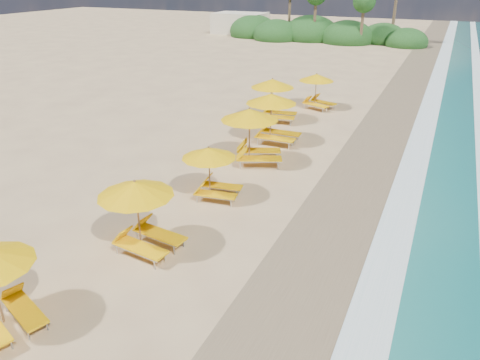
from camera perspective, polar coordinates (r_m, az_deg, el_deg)
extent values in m
plane|color=tan|center=(16.96, 0.00, -3.68)|extent=(160.00, 160.00, 0.00)
cube|color=#86704F|center=(15.93, 13.28, -6.43)|extent=(4.00, 160.00, 0.01)
cube|color=white|center=(15.78, 18.63, -7.36)|extent=(1.20, 160.00, 0.01)
cylinder|color=olive|center=(14.52, -12.69, -4.43)|extent=(0.06, 0.06, 2.29)
cone|color=#F8B505|center=(14.09, -13.04, -1.05)|extent=(2.61, 2.61, 0.46)
sphere|color=olive|center=(13.98, -13.14, -0.11)|extent=(0.08, 0.08, 0.08)
cylinder|color=olive|center=(17.49, -3.87, 0.88)|extent=(0.05, 0.05, 2.03)
cone|color=#F8B505|center=(17.17, -3.95, 3.44)|extent=(2.39, 2.39, 0.41)
sphere|color=olive|center=(17.09, -3.97, 4.15)|extent=(0.07, 0.07, 0.07)
cylinder|color=olive|center=(20.61, 1.18, 5.45)|extent=(0.06, 0.06, 2.53)
cone|color=#F8B505|center=(20.28, 1.21, 8.26)|extent=(3.42, 3.42, 0.51)
sphere|color=olive|center=(20.20, 1.22, 9.03)|extent=(0.09, 0.09, 0.09)
cylinder|color=olive|center=(23.41, 3.87, 7.75)|extent=(0.06, 0.06, 2.50)
cone|color=#F8B505|center=(23.13, 3.95, 10.20)|extent=(2.59, 2.59, 0.50)
sphere|color=olive|center=(23.06, 3.97, 10.88)|extent=(0.09, 0.09, 0.09)
cylinder|color=olive|center=(26.93, 4.04, 9.96)|extent=(0.06, 0.06, 2.44)
cone|color=#F8B505|center=(26.69, 4.11, 12.06)|extent=(2.92, 2.92, 0.49)
sphere|color=olive|center=(26.63, 4.13, 12.63)|extent=(0.09, 0.09, 0.09)
cylinder|color=olive|center=(30.04, 9.49, 10.96)|extent=(0.05, 0.05, 2.15)
cone|color=#F8B505|center=(29.84, 9.61, 12.62)|extent=(2.84, 2.84, 0.43)
sphere|color=olive|center=(29.79, 9.64, 13.07)|extent=(0.08, 0.08, 0.08)
ellipsoid|color=#163D14|center=(60.28, 13.34, 17.04)|extent=(6.40, 6.40, 4.16)
ellipsoid|color=#163D14|center=(62.43, 8.86, 17.71)|extent=(7.20, 7.20, 4.68)
ellipsoid|color=#163D14|center=(61.80, 4.57, 17.73)|extent=(6.00, 6.00, 3.90)
ellipsoid|color=#163D14|center=(61.57, 17.53, 16.67)|extent=(5.60, 5.60, 3.64)
ellipsoid|color=#163D14|center=(65.10, 1.75, 18.20)|extent=(6.60, 6.60, 4.29)
ellipsoid|color=#163D14|center=(59.28, 20.18, 15.98)|extent=(5.00, 5.00, 3.25)
cylinder|color=brown|center=(57.74, 15.11, 18.44)|extent=(0.36, 0.36, 5.00)
sphere|color=#163D14|center=(57.55, 15.40, 20.90)|extent=(2.60, 2.60, 2.60)
cylinder|color=brown|center=(60.03, 9.39, 19.42)|extent=(0.36, 0.36, 5.60)
cylinder|color=brown|center=(63.09, 6.24, 20.11)|extent=(0.36, 0.36, 6.20)
cylinder|color=brown|center=(61.16, 18.86, 19.16)|extent=(0.36, 0.36, 6.80)
cube|color=beige|center=(68.04, 0.00, 19.14)|extent=(7.00, 5.00, 2.80)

